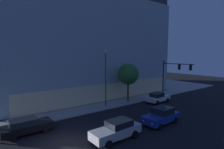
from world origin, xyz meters
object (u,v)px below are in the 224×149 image
Objects in this scene: sidewalk_tree at (128,74)px; car_white at (158,97)px; street_lamp_sidewalk at (106,71)px; car_black at (26,126)px; car_blue at (161,116)px; traffic_light_far_corner at (174,72)px; modern_building at (73,42)px; car_silver at (117,130)px.

sidewalk_tree is 1.40× the size of car_white.
car_black is (-10.85, -2.46, -4.39)m from street_lamp_sidewalk.
car_black is 13.75m from car_blue.
traffic_light_far_corner is 1.07× the size of sidewalk_tree.
car_black is (-12.96, -17.44, -9.41)m from modern_building.
traffic_light_far_corner is at bearing 19.41° from car_silver.
modern_building reaches higher than car_silver.
car_silver is (-17.13, -6.04, -3.79)m from traffic_light_far_corner.
car_black is 1.02× the size of car_blue.
traffic_light_far_corner is at bearing -10.88° from street_lamp_sidewalk.
traffic_light_far_corner is 13.09m from car_blue.
modern_building is 26.10m from car_silver.
traffic_light_far_corner is 1.32× the size of car_silver.
modern_building is at bearing 53.39° from car_black.
sidewalk_tree is 1.32× the size of car_blue.
car_silver is 1.06× the size of car_blue.
modern_building is 20.83m from car_white.
car_black is at bearing 136.08° from car_silver.
car_black is at bearing 154.13° from car_blue.
modern_building is 7.25× the size of car_white.
sidewalk_tree is 5.96m from car_white.
traffic_light_far_corner is at bearing -59.15° from modern_building.
car_blue is at bearing -138.63° from car_white.
car_silver is 1.13× the size of car_white.
traffic_light_far_corner is 8.43m from sidewalk_tree.
car_black is at bearing -179.86° from traffic_light_far_corner.
car_black is at bearing 179.65° from car_white.
sidewalk_tree reaches higher than car_blue.
car_white is at bearing 41.37° from car_blue.
car_silver is (-4.64, -8.44, -4.32)m from street_lamp_sidewalk.
car_black is at bearing -126.61° from modern_building.
modern_building is 6.42× the size of car_silver.
car_blue is 8.90m from car_white.
car_silver is (6.21, -5.98, 0.07)m from car_black.
traffic_light_far_corner reaches higher than car_black.
car_silver reaches higher than car_white.
car_white is (8.20, -2.57, -4.39)m from street_lamp_sidewalk.
modern_building is 3.86× the size of street_lamp_sidewalk.
modern_building is 4.85× the size of traffic_light_far_corner.
sidewalk_tree is at bearing 4.37° from street_lamp_sidewalk.
car_silver is at bearing -106.07° from modern_building.
traffic_light_far_corner is 18.55m from car_silver.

